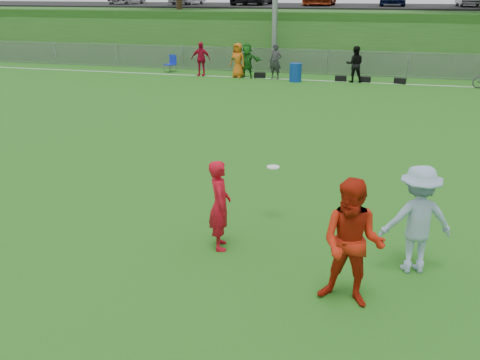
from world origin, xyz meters
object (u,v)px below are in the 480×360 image
(player_blue, at_px, (417,220))
(frisbee, at_px, (273,167))
(player_red_center, at_px, (352,244))
(recycling_bin, at_px, (295,72))
(player_red_left, at_px, (220,205))

(player_blue, distance_m, frisbee, 2.90)
(player_red_center, bearing_deg, recycling_bin, 111.39)
(player_red_left, bearing_deg, player_blue, -109.93)
(player_red_left, distance_m, player_red_center, 2.57)
(frisbee, bearing_deg, player_red_left, -114.19)
(player_red_center, relative_size, frisbee, 7.68)
(player_red_center, height_order, frisbee, player_red_center)
(player_red_center, height_order, recycling_bin, player_red_center)
(player_red_center, height_order, player_blue, player_red_center)
(player_red_left, xyz_separation_m, frisbee, (0.63, 1.39, 0.28))
(player_red_center, relative_size, player_blue, 1.07)
(player_blue, bearing_deg, frisbee, -45.45)
(player_blue, height_order, frisbee, player_blue)
(player_blue, bearing_deg, player_red_left, -16.83)
(frisbee, bearing_deg, recycling_bin, 97.88)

